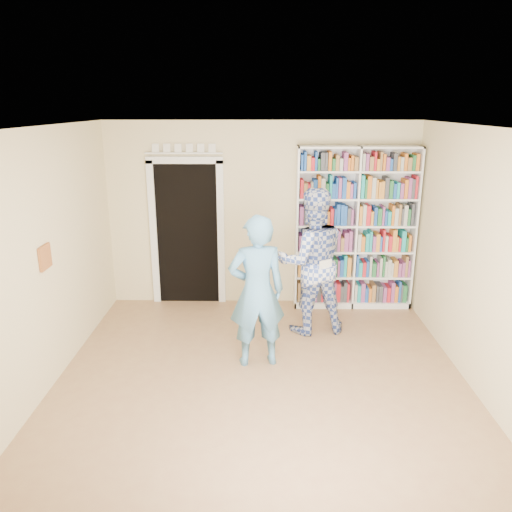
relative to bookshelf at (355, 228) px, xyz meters
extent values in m
plane|color=#936647|center=(-1.35, -2.34, -1.19)|extent=(5.00, 5.00, 0.00)
plane|color=white|center=(-1.35, -2.34, 1.51)|extent=(5.00, 5.00, 0.00)
plane|color=beige|center=(-1.35, 0.16, 0.16)|extent=(4.50, 0.00, 4.50)
plane|color=beige|center=(-3.60, -2.34, 0.16)|extent=(0.00, 5.00, 5.00)
plane|color=beige|center=(0.90, -2.34, 0.16)|extent=(0.00, 5.00, 5.00)
cube|color=white|center=(0.00, 0.00, -0.01)|extent=(1.72, 0.32, 2.36)
cube|color=white|center=(0.00, 0.00, -0.01)|extent=(0.03, 0.32, 2.36)
cube|color=black|center=(-2.45, 0.14, -0.14)|extent=(0.90, 0.03, 2.10)
cube|color=white|center=(-2.95, 0.12, -0.14)|extent=(0.10, 0.06, 2.20)
cube|color=white|center=(-1.95, 0.12, -0.14)|extent=(0.10, 0.06, 2.20)
cube|color=white|center=(-2.45, 0.12, 0.96)|extent=(1.10, 0.06, 0.10)
cube|color=white|center=(-2.45, 0.12, 1.06)|extent=(1.10, 0.08, 0.02)
cube|color=brown|center=(-3.58, -2.14, 0.21)|extent=(0.03, 0.25, 0.25)
imported|color=#508AB2|center=(-1.40, -1.77, -0.30)|extent=(0.71, 0.54, 1.77)
imported|color=#344CA0|center=(-0.71, -0.87, -0.23)|extent=(1.05, 0.88, 1.92)
cube|color=white|center=(-0.56, -1.15, -0.26)|extent=(0.17, 0.11, 0.28)
camera|label=1|loc=(-1.35, -7.02, 1.71)|focal=35.00mm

